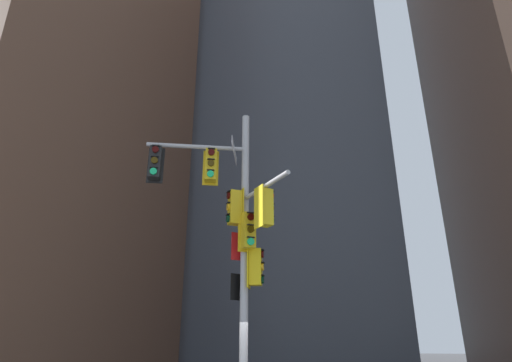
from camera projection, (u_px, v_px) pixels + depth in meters
The scene contains 2 objects.
building_mid_block at pixel (294, 143), 38.84m from camera, with size 15.89×15.89×38.65m, color #4C5460.
signal_pole_assembly at pixel (233, 222), 11.74m from camera, with size 4.48×2.53×8.73m.
Camera 1 is at (3.23, -11.14, 2.09)m, focal length 28.96 mm.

